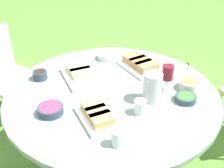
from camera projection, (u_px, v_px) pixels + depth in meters
name	position (u px, v px, depth m)	size (l,w,h in m)	color
ground_plane	(112.00, 168.00, 2.27)	(40.00, 40.00, 0.00)	#5B8C38
dining_table	(112.00, 104.00, 1.94)	(1.42, 1.42, 0.74)	#4C4C51
chair_near_right	(2.00, 70.00, 2.57)	(0.48, 0.46, 0.89)	beige
water_pitcher	(152.00, 87.00, 1.75)	(0.13, 0.12, 0.19)	silver
wine_glass	(168.00, 73.00, 1.83)	(0.07, 0.07, 0.18)	silver
platter_bread_main	(81.00, 74.00, 2.04)	(0.37, 0.42, 0.06)	white
platter_charcuterie	(98.00, 115.00, 1.62)	(0.30, 0.34, 0.06)	white
platter_sandwich_side	(140.00, 64.00, 2.15)	(0.33, 0.40, 0.07)	white
bowl_fries	(190.00, 84.00, 1.89)	(0.14, 0.14, 0.06)	beige
bowl_salad	(186.00, 98.00, 1.78)	(0.13, 0.13, 0.04)	#334256
bowl_olives	(40.00, 75.00, 2.01)	(0.10, 0.10, 0.06)	#334256
bowl_dip_red	(51.00, 109.00, 1.67)	(0.15, 0.15, 0.05)	#334256
bowl_dip_cream	(106.00, 56.00, 2.28)	(0.14, 0.14, 0.04)	silver
cup_water_near	(117.00, 138.00, 1.43)	(0.06, 0.06, 0.09)	silver
cup_water_far	(140.00, 107.00, 1.66)	(0.07, 0.07, 0.09)	silver
handbag	(183.00, 81.00, 3.16)	(0.30, 0.14, 0.37)	brown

